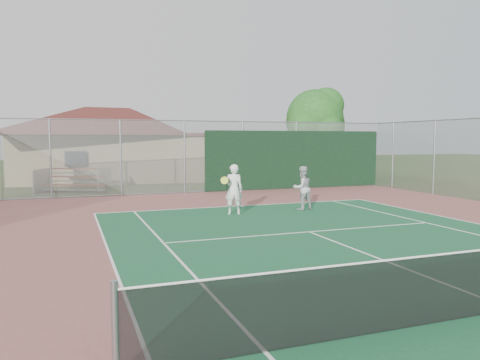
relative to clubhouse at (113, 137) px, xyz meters
name	(u,v)px	position (x,y,z in m)	size (l,w,h in m)	color
back_fence	(245,158)	(5.61, -9.33, -1.09)	(20.08, 0.11, 3.53)	gray
side_fence_right	(434,157)	(13.50, -13.81, -1.00)	(0.08, 9.00, 3.50)	gray
clubhouse	(113,137)	(0.00, 0.00, 0.00)	(13.29, 9.51, 5.43)	tan
bleachers	(74,179)	(-2.51, -6.54, -2.14)	(3.77, 2.95, 1.16)	#954022
tree	(316,120)	(11.60, -5.93, 1.03)	(4.13, 3.91, 5.76)	#321F12
player_white_front	(234,190)	(2.54, -16.26, -1.88)	(0.98, 0.74, 1.74)	white
player_grey_back	(302,189)	(5.27, -16.14, -1.95)	(0.85, 0.70, 1.61)	#AEB0B3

